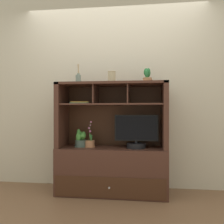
% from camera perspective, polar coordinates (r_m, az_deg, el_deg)
% --- Properties ---
extents(floor_plane, '(6.00, 6.00, 0.02)m').
position_cam_1_polar(floor_plane, '(3.25, 0.00, -18.73)').
color(floor_plane, brown).
rests_on(floor_plane, ground).
extents(back_wall, '(6.00, 0.02, 2.80)m').
position_cam_1_polar(back_wall, '(3.36, 0.60, 6.28)').
color(back_wall, beige).
rests_on(back_wall, ground).
extents(media_console, '(1.38, 0.53, 1.40)m').
position_cam_1_polar(media_console, '(3.14, 0.02, -10.79)').
color(media_console, '#45271D').
rests_on(media_console, ground).
extents(tv_monitor, '(0.54, 0.24, 0.42)m').
position_cam_1_polar(tv_monitor, '(3.03, 5.77, -5.31)').
color(tv_monitor, black).
rests_on(tv_monitor, media_console).
extents(potted_orchid, '(0.14, 0.14, 0.33)m').
position_cam_1_polar(potted_orchid, '(3.14, -5.28, -7.33)').
color(potted_orchid, '#B87950').
rests_on(potted_orchid, media_console).
extents(potted_fern, '(0.17, 0.17, 0.23)m').
position_cam_1_polar(potted_fern, '(3.16, -7.39, -6.51)').
color(potted_fern, '#43564C').
rests_on(potted_fern, media_console).
extents(magazine_stack_left, '(0.27, 0.33, 0.03)m').
position_cam_1_polar(magazine_stack_left, '(3.17, -7.43, 2.18)').
color(magazine_stack_left, '#427661').
rests_on(magazine_stack_left, media_console).
extents(diffuser_bottle, '(0.07, 0.07, 0.26)m').
position_cam_1_polar(diffuser_bottle, '(3.21, -7.99, 7.75)').
color(diffuser_bottle, slate).
rests_on(diffuser_bottle, media_console).
extents(potted_succulent, '(0.13, 0.13, 0.18)m').
position_cam_1_polar(potted_succulent, '(3.07, 8.38, 8.27)').
color(potted_succulent, '#A87249').
rests_on(potted_succulent, media_console).
extents(ceramic_vase, '(0.10, 0.10, 0.15)m').
position_cam_1_polar(ceramic_vase, '(3.07, -0.07, 8.32)').
color(ceramic_vase, tan).
rests_on(ceramic_vase, media_console).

